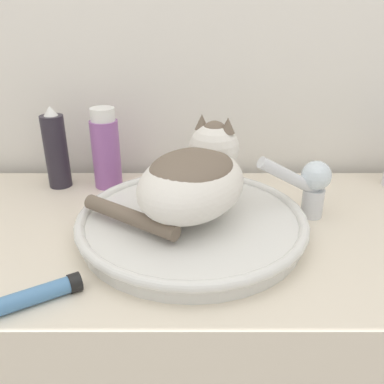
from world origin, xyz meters
TOP-DOWN VIEW (x-y plane):
  - wall_back at (0.00, 0.62)m, footprint 8.00×0.05m
  - sink_basin at (0.05, 0.26)m, footprint 0.44×0.44m
  - cat at (0.05, 0.27)m, footprint 0.34×0.30m
  - faucet at (0.28, 0.33)m, footprint 0.16×0.08m
  - hairspray_can_black at (-0.27, 0.49)m, footprint 0.05×0.05m
  - mouthwash_bottle at (-0.16, 0.49)m, footprint 0.07×0.07m
  - cream_tube at (-0.19, 0.06)m, footprint 0.15×0.10m

SIDE VIEW (x-z plane):
  - cream_tube at x=-0.19m, z-range 0.89..0.92m
  - sink_basin at x=0.05m, z-range 0.90..0.94m
  - faucet at x=0.28m, z-range 0.90..1.04m
  - hairspray_can_black at x=-0.27m, z-range 0.89..1.08m
  - mouthwash_bottle at x=-0.16m, z-range 0.89..1.08m
  - cat at x=0.05m, z-range 0.93..1.09m
  - wall_back at x=0.00m, z-range 0.00..2.40m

